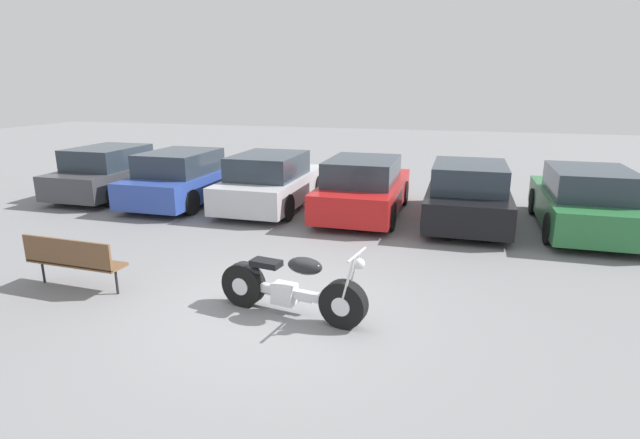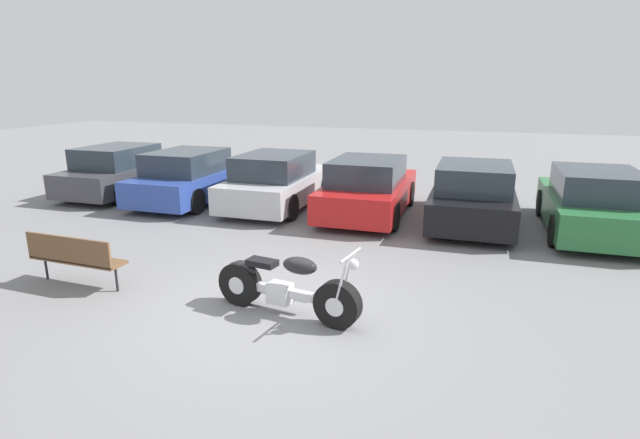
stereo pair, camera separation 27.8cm
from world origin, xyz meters
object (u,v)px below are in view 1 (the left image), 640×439
object	(u,v)px
motorcycle	(289,288)
parked_car_black	(468,195)
park_bench	(72,258)
parked_car_dark_grey	(113,172)
parked_car_green	(585,202)
parked_car_blue	(184,178)
parked_car_silver	(271,182)
parked_car_red	(363,188)

from	to	relation	value
motorcycle	parked_car_black	xyz separation A→B (m)	(2.45, 5.85, 0.27)
parked_car_black	park_bench	xyz separation A→B (m)	(-6.07, -5.96, -0.14)
parked_car_dark_grey	parked_car_green	distance (m)	12.64
parked_car_blue	parked_car_silver	bearing A→B (deg)	3.36
parked_car_blue	parked_car_green	world-z (taller)	same
parked_car_blue	parked_car_red	distance (m)	5.05
parked_car_black	parked_car_dark_grey	bearing A→B (deg)	178.35
parked_car_dark_grey	parked_car_red	distance (m)	7.58
parked_car_blue	parked_car_red	bearing A→B (deg)	0.38
parked_car_silver	parked_car_black	bearing A→B (deg)	-1.83
parked_car_blue	park_bench	bearing A→B (deg)	-75.84
motorcycle	park_bench	size ratio (longest dim) A/B	1.34
parked_car_silver	parked_car_red	world-z (taller)	same
parked_car_dark_grey	parked_car_green	xyz separation A→B (m)	(12.63, -0.34, 0.00)
parked_car_silver	parked_car_red	distance (m)	2.53
parked_car_green	parked_car_blue	bearing A→B (deg)	179.64
parked_car_blue	parked_car_red	xyz separation A→B (m)	(5.05, 0.03, 0.00)
motorcycle	parked_car_black	world-z (taller)	parked_car_black
parked_car_black	parked_car_green	xyz separation A→B (m)	(2.53, -0.05, 0.00)
parked_car_blue	parked_car_silver	size ratio (longest dim) A/B	1.00
parked_car_blue	parked_car_red	world-z (taller)	same
parked_car_dark_grey	parked_car_silver	distance (m)	5.05
parked_car_red	park_bench	distance (m)	6.97
parked_car_dark_grey	park_bench	bearing A→B (deg)	-57.15
motorcycle	parked_car_red	distance (m)	5.90
parked_car_silver	parked_car_blue	bearing A→B (deg)	-176.64
motorcycle	parked_car_blue	size ratio (longest dim) A/B	0.55
parked_car_green	parked_car_dark_grey	bearing A→B (deg)	178.45
parked_car_silver	park_bench	distance (m)	6.20
parked_car_black	parked_car_green	size ratio (longest dim) A/B	1.00
parked_car_red	parked_car_blue	bearing A→B (deg)	-179.62
parked_car_dark_grey	parked_car_blue	world-z (taller)	same
parked_car_dark_grey	parked_car_blue	size ratio (longest dim) A/B	1.00
motorcycle	park_bench	distance (m)	3.63
parked_car_silver	parked_car_black	world-z (taller)	same
parked_car_silver	parked_car_black	distance (m)	5.06
parked_car_red	parked_car_black	distance (m)	2.53
park_bench	parked_car_black	bearing A→B (deg)	44.44
parked_car_red	parked_car_black	xyz separation A→B (m)	(2.53, -0.05, 0.00)
parked_car_red	parked_car_green	size ratio (longest dim) A/B	1.00
parked_car_green	park_bench	bearing A→B (deg)	-145.53
parked_car_silver	parked_car_red	bearing A→B (deg)	-2.61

